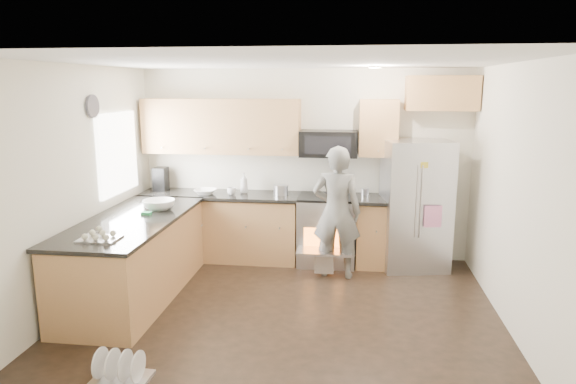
# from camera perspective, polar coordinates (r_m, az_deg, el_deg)

# --- Properties ---
(ground) EXTENTS (4.50, 4.50, 0.00)m
(ground) POSITION_cam_1_polar(r_m,az_deg,el_deg) (5.59, -0.42, -13.40)
(ground) COLOR black
(ground) RESTS_ON ground
(room_shell) EXTENTS (4.54, 4.04, 2.62)m
(room_shell) POSITION_cam_1_polar(r_m,az_deg,el_deg) (5.13, -0.83, 3.88)
(room_shell) COLOR silver
(room_shell) RESTS_ON ground
(back_cabinet_run) EXTENTS (4.45, 0.64, 2.50)m
(back_cabinet_run) POSITION_cam_1_polar(r_m,az_deg,el_deg) (7.02, -3.22, 0.14)
(back_cabinet_run) COLOR #A37341
(back_cabinet_run) RESTS_ON ground
(peninsula) EXTENTS (0.96, 2.36, 1.04)m
(peninsula) POSITION_cam_1_polar(r_m,az_deg,el_deg) (6.11, -16.69, -7.00)
(peninsula) COLOR #A37341
(peninsula) RESTS_ON ground
(stove_range) EXTENTS (0.76, 0.97, 1.79)m
(stove_range) POSITION_cam_1_polar(r_m,az_deg,el_deg) (6.93, 4.36, -2.48)
(stove_range) COLOR #B7B7BC
(stove_range) RESTS_ON ground
(refrigerator) EXTENTS (0.93, 0.78, 1.69)m
(refrigerator) POSITION_cam_1_polar(r_m,az_deg,el_deg) (6.89, 13.95, -1.42)
(refrigerator) COLOR #B7B7BC
(refrigerator) RESTS_ON ground
(person) EXTENTS (0.64, 0.45, 1.66)m
(person) POSITION_cam_1_polar(r_m,az_deg,el_deg) (6.41, 5.43, -2.25)
(person) COLOR slate
(person) RESTS_ON ground
(dish_rack) EXTENTS (0.47, 0.39, 0.28)m
(dish_rack) POSITION_cam_1_polar(r_m,az_deg,el_deg) (4.64, -18.19, -18.61)
(dish_rack) COLOR #B7B7BC
(dish_rack) RESTS_ON ground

